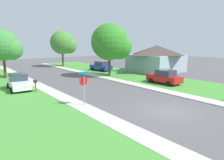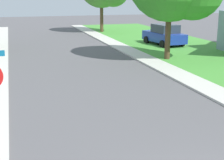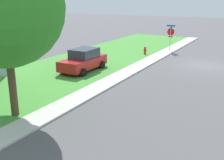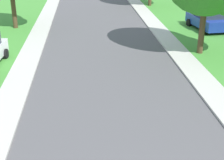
{
  "view_description": "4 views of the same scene",
  "coord_description": "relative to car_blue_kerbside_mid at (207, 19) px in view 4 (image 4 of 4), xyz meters",
  "views": [
    {
      "loc": [
        -12.12,
        -8.76,
        4.96
      ],
      "look_at": [
        -0.2,
        6.59,
        1.4
      ],
      "focal_mm": 32.32,
      "sensor_mm": 36.0,
      "label": 1
    },
    {
      "loc": [
        -3.72,
        -4.72,
        4.29
      ],
      "look_at": [
        -0.53,
        5.97,
        1.4
      ],
      "focal_mm": 54.35,
      "sensor_mm": 36.0,
      "label": 2
    },
    {
      "loc": [
        -4.1,
        23.77,
        5.53
      ],
      "look_at": [
        2.55,
        11.67,
        1.4
      ],
      "focal_mm": 44.43,
      "sensor_mm": 36.0,
      "label": 3
    },
    {
      "loc": [
        -1.3,
        -4.49,
        6.75
      ],
      "look_at": [
        -0.21,
        8.13,
        1.4
      ],
      "focal_mm": 53.79,
      "sensor_mm": 36.0,
      "label": 4
    }
  ],
  "objects": [
    {
      "name": "car_blue_kerbside_mid",
      "position": [
        0.0,
        0.0,
        0.0
      ],
      "size": [
        2.4,
        4.47,
        1.76
      ],
      "color": "#1E389E",
      "rests_on": "ground"
    },
    {
      "name": "sidewalk_east",
      "position": [
        -3.79,
        -9.02,
        -0.82
      ],
      "size": [
        1.4,
        56.0,
        0.1
      ],
      "primitive_type": "cube",
      "color": "beige",
      "rests_on": "ground"
    },
    {
      "name": "sidewalk_west",
      "position": [
        -13.19,
        -9.02,
        -0.82
      ],
      "size": [
        1.4,
        56.0,
        0.1
      ],
      "primitive_type": "cube",
      "color": "beige",
      "rests_on": "ground"
    }
  ]
}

